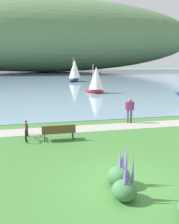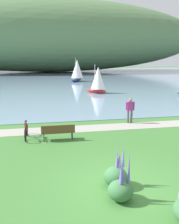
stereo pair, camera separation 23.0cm
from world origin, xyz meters
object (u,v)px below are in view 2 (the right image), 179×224
(bicycle_leaning_near_bench, at_px, (26,131))
(sailboat_far_off, at_px, (77,70))
(person_at_shoreline, at_px, (130,109))
(sailboat_nearest_to_shore, at_px, (98,80))
(park_bench_near_camera, at_px, (58,131))

(bicycle_leaning_near_bench, relative_size, sailboat_far_off, 0.42)
(person_at_shoreline, relative_size, sailboat_nearest_to_shore, 0.49)
(bicycle_leaning_near_bench, relative_size, person_at_shoreline, 1.04)
(person_at_shoreline, xyz_separation_m, sailboat_nearest_to_shore, (0.93, 13.96, 0.72))
(bicycle_leaning_near_bench, bearing_deg, person_at_shoreline, 16.44)
(sailboat_far_off, bearing_deg, sailboat_nearest_to_shore, -88.31)
(person_at_shoreline, distance_m, sailboat_far_off, 29.05)
(bicycle_leaning_near_bench, bearing_deg, sailboat_nearest_to_shore, 64.29)
(sailboat_nearest_to_shore, bearing_deg, sailboat_far_off, 91.69)
(bicycle_leaning_near_bench, xyz_separation_m, person_at_shoreline, (6.76, 1.99, 0.58))
(park_bench_near_camera, height_order, sailboat_far_off, sailboat_far_off)
(park_bench_near_camera, relative_size, person_at_shoreline, 1.05)
(park_bench_near_camera, height_order, sailboat_nearest_to_shore, sailboat_nearest_to_shore)
(person_at_shoreline, bearing_deg, sailboat_nearest_to_shore, 86.21)
(park_bench_near_camera, distance_m, sailboat_nearest_to_shore, 17.67)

